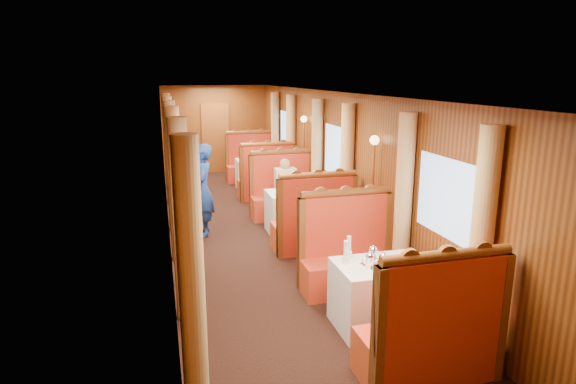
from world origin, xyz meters
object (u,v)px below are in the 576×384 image
object	(u,v)px
tea_tray	(379,265)
rose_vase_far	(257,153)
banquette_near_fwd	(430,337)
banquette_mid_fwd	(314,226)
banquette_mid_aft	(283,196)
fruit_plate	(417,264)
steward	(202,190)
table_mid	(297,212)
rose_vase_mid	(298,182)
passenger	(285,183)
teapot_back	(373,256)
banquette_far_aft	(251,165)
teapot_left	(370,262)
table_far	(258,174)
banquette_far_fwd	(267,181)
teapot_right	(383,262)
banquette_near_aft	(348,259)
table_near	(382,295)

from	to	relation	value
tea_tray	rose_vase_far	xyz separation A→B (m)	(0.03, 6.99, 0.17)
banquette_near_fwd	banquette_mid_fwd	size ratio (longest dim) A/B	1.00
banquette_mid_aft	fruit_plate	distance (m)	4.69
banquette_near_fwd	steward	distance (m)	5.06
table_mid	banquette_mid_fwd	size ratio (longest dim) A/B	0.78
tea_tray	rose_vase_far	bearing A→B (deg)	89.76
tea_tray	rose_vase_mid	xyz separation A→B (m)	(0.10, 3.54, 0.17)
passenger	teapot_back	bearing A→B (deg)	-91.20
table_mid	banquette_far_aft	distance (m)	4.51
banquette_far_aft	teapot_left	world-z (taller)	banquette_far_aft
banquette_far_aft	table_far	bearing A→B (deg)	-90.00
banquette_far_fwd	steward	world-z (taller)	steward
banquette_mid_aft	steward	bearing A→B (deg)	-155.36
rose_vase_mid	passenger	xyz separation A→B (m)	(-0.03, 0.79, -0.19)
banquette_far_aft	rose_vase_far	bearing A→B (deg)	-92.04
banquette_near_fwd	banquette_far_aft	distance (m)	9.03
banquette_far_fwd	rose_vase_far	xyz separation A→B (m)	(-0.04, 0.98, 0.50)
teapot_left	banquette_mid_fwd	bearing A→B (deg)	106.24
table_far	teapot_right	size ratio (longest dim) A/B	6.67
table_far	teapot_right	bearing A→B (deg)	-90.38
banquette_mid_fwd	banquette_far_aft	world-z (taller)	same
table_far	fruit_plate	world-z (taller)	fruit_plate
table_mid	banquette_mid_fwd	xyz separation A→B (m)	(0.00, -1.01, 0.05)
banquette_near_aft	table_mid	size ratio (longest dim) A/B	1.28
banquette_near_fwd	banquette_mid_fwd	xyz separation A→B (m)	(0.00, 3.50, 0.00)
banquette_far_aft	banquette_far_fwd	bearing A→B (deg)	-90.00
teapot_right	teapot_back	xyz separation A→B (m)	(-0.04, 0.17, 0.01)
rose_vase_far	steward	world-z (taller)	steward
banquette_mid_fwd	banquette_mid_aft	size ratio (longest dim) A/B	1.00
banquette_mid_aft	banquette_far_aft	bearing A→B (deg)	90.00
steward	teapot_right	bearing A→B (deg)	27.05
banquette_near_fwd	table_mid	distance (m)	4.51
table_near	table_far	distance (m)	7.00
rose_vase_far	steward	distance (m)	3.59
table_near	teapot_right	size ratio (longest dim) A/B	6.67
rose_vase_mid	steward	world-z (taller)	steward
banquette_far_aft	passenger	xyz separation A→B (m)	(-0.00, -3.71, 0.32)
table_near	passenger	world-z (taller)	passenger
teapot_left	rose_vase_mid	size ratio (longest dim) A/B	0.47
fruit_plate	passenger	size ratio (longest dim) A/B	0.29
teapot_left	teapot_back	distance (m)	0.20
table_far	banquette_far_aft	xyz separation A→B (m)	(0.00, 1.01, 0.05)
table_far	steward	distance (m)	3.66
teapot_back	rose_vase_far	bearing A→B (deg)	65.30
banquette_far_fwd	banquette_mid_fwd	bearing A→B (deg)	-90.00
rose_vase_mid	rose_vase_far	bearing A→B (deg)	91.20
table_near	banquette_near_aft	bearing A→B (deg)	90.00
banquette_near_aft	banquette_far_aft	size ratio (longest dim) A/B	1.00
banquette_mid_aft	teapot_back	bearing A→B (deg)	-91.14
rose_vase_mid	table_near	bearing A→B (deg)	-90.57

